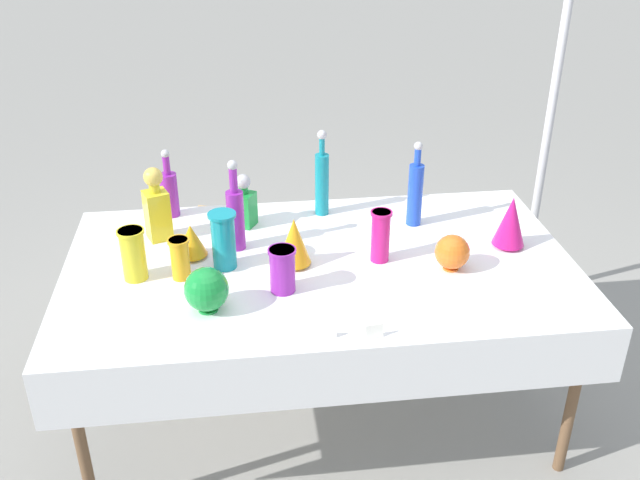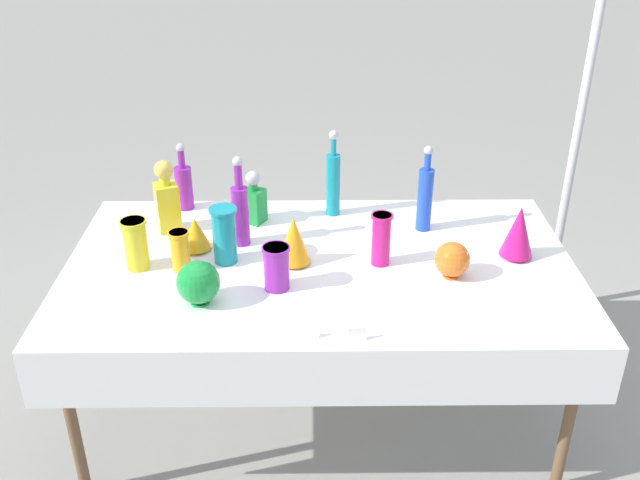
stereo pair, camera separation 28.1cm
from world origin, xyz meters
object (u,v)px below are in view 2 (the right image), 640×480
at_px(fluted_vase_1, 518,231).
at_px(cardboard_box_behind_left, 265,256).
at_px(tall_bottle_0, 240,211).
at_px(slender_vase_3, 276,266).
at_px(tall_bottle_1, 425,196).
at_px(square_decanter_0, 254,200).
at_px(slender_vase_0, 180,249).
at_px(canopy_pole, 576,139).
at_px(slender_vase_4, 224,234).
at_px(cardboard_box_behind_right, 304,272).
at_px(slender_vase_1, 136,243).
at_px(square_decanter_1, 167,199).
at_px(tall_bottle_3, 184,185).
at_px(tall_bottle_2, 333,181).
at_px(fluted_vase_0, 294,240).
at_px(fluted_vase_2, 196,233).
at_px(round_bowl_1, 198,282).
at_px(slender_vase_2, 381,238).
at_px(round_bowl_0, 452,260).

relative_size(fluted_vase_1, cardboard_box_behind_left, 0.34).
distance_m(tall_bottle_0, slender_vase_3, 0.39).
distance_m(tall_bottle_1, square_decanter_0, 0.75).
distance_m(slender_vase_0, canopy_pole, 1.99).
xyz_separation_m(square_decanter_0, cardboard_box_behind_left, (-0.02, 0.70, -0.68)).
xyz_separation_m(slender_vase_4, cardboard_box_behind_right, (0.30, 0.97, -0.76)).
bearing_deg(slender_vase_3, square_decanter_0, 102.45).
xyz_separation_m(slender_vase_1, slender_vase_3, (0.56, -0.16, -0.02)).
height_order(square_decanter_0, slender_vase_3, square_decanter_0).
relative_size(square_decanter_1, cardboard_box_behind_right, 0.59).
relative_size(slender_vase_1, slender_vase_3, 1.18).
xyz_separation_m(tall_bottle_3, square_decanter_1, (-0.04, -0.22, 0.03)).
height_order(tall_bottle_3, slender_vase_0, tall_bottle_3).
bearing_deg(slender_vase_0, slender_vase_1, 173.96).
bearing_deg(tall_bottle_0, fluted_vase_1, -6.37).
distance_m(tall_bottle_0, fluted_vase_1, 1.13).
xyz_separation_m(tall_bottle_2, square_decanter_1, (-0.72, -0.15, -0.02)).
xyz_separation_m(tall_bottle_3, fluted_vase_0, (0.51, -0.51, -0.01)).
xyz_separation_m(square_decanter_0, square_decanter_1, (-0.37, -0.07, 0.04)).
bearing_deg(fluted_vase_2, tall_bottle_2, 30.10).
bearing_deg(tall_bottle_2, fluted_vase_1, -28.92).
xyz_separation_m(tall_bottle_3, square_decanter_0, (0.33, -0.14, -0.01)).
relative_size(round_bowl_1, cardboard_box_behind_left, 0.26).
bearing_deg(tall_bottle_2, fluted_vase_2, -149.90).
relative_size(tall_bottle_3, cardboard_box_behind_right, 0.58).
relative_size(tall_bottle_3, slender_vase_4, 1.34).
xyz_separation_m(slender_vase_2, fluted_vase_0, (-0.34, 0.01, -0.01)).
bearing_deg(fluted_vase_1, fluted_vase_0, -177.28).
height_order(slender_vase_1, round_bowl_1, slender_vase_1).
bearing_deg(fluted_vase_0, tall_bottle_2, 69.55).
bearing_deg(slender_vase_0, slender_vase_2, 2.90).
bearing_deg(round_bowl_0, cardboard_box_behind_right, 118.05).
height_order(slender_vase_2, slender_vase_4, slender_vase_4).
height_order(tall_bottle_1, fluted_vase_1, tall_bottle_1).
relative_size(fluted_vase_0, canopy_pole, 0.08).
distance_m(tall_bottle_2, square_decanter_0, 0.36).
xyz_separation_m(tall_bottle_2, fluted_vase_2, (-0.57, -0.33, -0.09)).
relative_size(tall_bottle_0, fluted_vase_1, 1.74).
distance_m(tall_bottle_0, cardboard_box_behind_right, 1.16).
relative_size(square_decanter_1, slender_vase_1, 1.55).
relative_size(slender_vase_1, fluted_vase_0, 1.02).
bearing_deg(slender_vase_2, fluted_vase_2, 170.92).
bearing_deg(canopy_pole, cardboard_box_behind_right, 171.75).
xyz_separation_m(slender_vase_3, cardboard_box_behind_left, (-0.14, 1.26, -0.67)).
distance_m(tall_bottle_2, round_bowl_1, 0.89).
relative_size(fluted_vase_2, canopy_pole, 0.06).
relative_size(tall_bottle_0, tall_bottle_3, 1.24).
distance_m(slender_vase_3, slender_vase_4, 0.30).
bearing_deg(slender_vase_0, slender_vase_4, 20.59).
height_order(tall_bottle_2, tall_bottle_3, tall_bottle_2).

